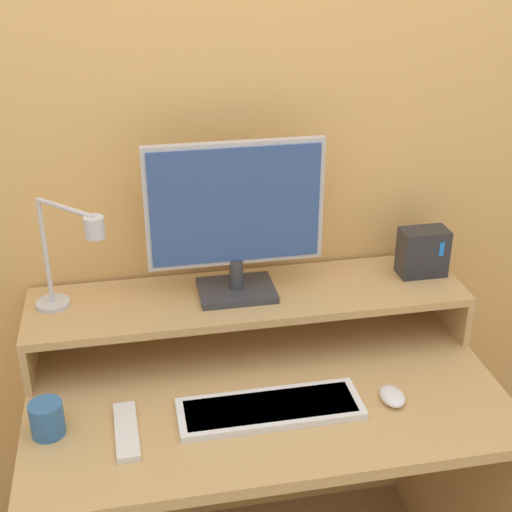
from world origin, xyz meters
TOP-DOWN VIEW (x-y plane):
  - wall_back at (0.00, 0.72)m, footprint 6.00×0.05m
  - desk at (0.00, 0.34)m, footprint 1.16×0.69m
  - monitor_shelf at (0.00, 0.54)m, footprint 1.16×0.29m
  - monitor at (-0.03, 0.55)m, footprint 0.45×0.15m
  - desk_lamp at (-0.45, 0.52)m, footprint 0.20×0.20m
  - router_dock at (0.49, 0.56)m, footprint 0.13×0.08m
  - keyboard at (-0.01, 0.23)m, footprint 0.44×0.15m
  - mouse at (0.29, 0.22)m, footprint 0.06×0.09m
  - remote_control at (-0.34, 0.22)m, footprint 0.06×0.20m
  - mug at (-0.52, 0.26)m, footprint 0.08×0.08m

SIDE VIEW (x-z plane):
  - desk at x=0.00m, z-range 0.15..0.93m
  - remote_control at x=-0.34m, z-range 0.77..0.79m
  - keyboard at x=-0.01m, z-range 0.77..0.79m
  - mouse at x=0.29m, z-range 0.77..0.80m
  - mug at x=-0.52m, z-range 0.77..0.85m
  - monitor_shelf at x=0.00m, z-range 0.82..0.97m
  - router_dock at x=0.49m, z-range 0.92..1.06m
  - desk_lamp at x=-0.45m, z-range 0.94..1.24m
  - monitor at x=-0.03m, z-range 0.94..1.35m
  - wall_back at x=0.00m, z-range 0.00..2.50m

